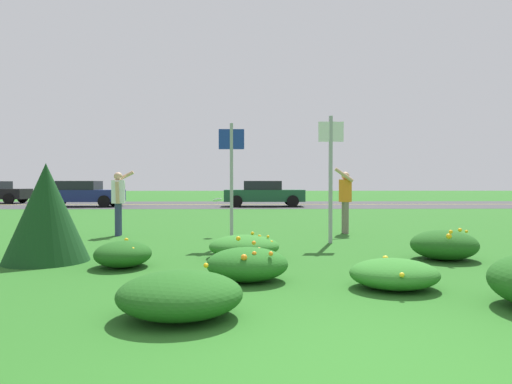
# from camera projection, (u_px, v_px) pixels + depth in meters

# --- Properties ---
(ground_plane) EXTENTS (120.00, 120.00, 0.00)m
(ground_plane) POSITION_uv_depth(u_px,v_px,m) (273.00, 222.00, 15.39)
(ground_plane) COLOR #26601E
(highway_strip) EXTENTS (120.00, 9.34, 0.01)m
(highway_strip) POSITION_uv_depth(u_px,v_px,m) (261.00, 205.00, 27.67)
(highway_strip) COLOR #38383A
(highway_strip) RESTS_ON ground
(highway_center_stripe) EXTENTS (120.00, 0.16, 0.00)m
(highway_center_stripe) POSITION_uv_depth(u_px,v_px,m) (261.00, 204.00, 27.67)
(highway_center_stripe) COLOR yellow
(highway_center_stripe) RESTS_ON ground
(daylily_clump_near_camera) EXTENTS (1.13, 1.01, 0.37)m
(daylily_clump_near_camera) POSITION_uv_depth(u_px,v_px,m) (394.00, 274.00, 5.71)
(daylily_clump_near_camera) COLOR #2D7526
(daylily_clump_near_camera) RESTS_ON ground
(daylily_clump_front_center) EXTENTS (1.26, 1.13, 0.49)m
(daylily_clump_front_center) POSITION_uv_depth(u_px,v_px,m) (180.00, 295.00, 4.48)
(daylily_clump_front_center) COLOR #1E5619
(daylily_clump_front_center) RESTS_ON ground
(daylily_clump_front_left) EXTENTS (1.26, 1.22, 0.46)m
(daylily_clump_front_left) POSITION_uv_depth(u_px,v_px,m) (244.00, 246.00, 8.07)
(daylily_clump_front_left) COLOR #2D7526
(daylily_clump_front_left) RESTS_ON ground
(daylily_clump_mid_right) EXTENTS (0.90, 0.98, 0.42)m
(daylily_clump_mid_right) POSITION_uv_depth(u_px,v_px,m) (123.00, 254.00, 7.17)
(daylily_clump_mid_right) COLOR #1E5619
(daylily_clump_mid_right) RESTS_ON ground
(daylily_clump_mid_left) EXTENTS (1.15, 1.08, 0.57)m
(daylily_clump_mid_left) POSITION_uv_depth(u_px,v_px,m) (444.00, 245.00, 7.86)
(daylily_clump_mid_left) COLOR #1E5619
(daylily_clump_mid_left) RESTS_ON ground
(daylily_clump_front_right) EXTENTS (1.13, 1.02, 0.49)m
(daylily_clump_front_right) POSITION_uv_depth(u_px,v_px,m) (247.00, 264.00, 6.16)
(daylily_clump_front_right) COLOR #23661E
(daylily_clump_front_right) RESTS_ON ground
(sign_post_near_path) EXTENTS (0.56, 0.10, 2.66)m
(sign_post_near_path) POSITION_uv_depth(u_px,v_px,m) (232.00, 171.00, 9.88)
(sign_post_near_path) COLOR #93969B
(sign_post_near_path) RESTS_ON ground
(sign_post_by_roadside) EXTENTS (0.56, 0.10, 2.83)m
(sign_post_by_roadside) POSITION_uv_depth(u_px,v_px,m) (331.00, 167.00, 9.99)
(sign_post_by_roadside) COLOR #93969B
(sign_post_by_roadside) RESTS_ON ground
(evergreen_shrub_side) EXTENTS (1.41, 1.41, 1.68)m
(evergreen_shrub_side) POSITION_uv_depth(u_px,v_px,m) (46.00, 212.00, 7.64)
(evergreen_shrub_side) COLOR #143D19
(evergreen_shrub_side) RESTS_ON ground
(person_thrower_white_shirt) EXTENTS (0.54, 0.51, 1.66)m
(person_thrower_white_shirt) POSITION_uv_depth(u_px,v_px,m) (118.00, 198.00, 11.40)
(person_thrower_white_shirt) COLOR silver
(person_thrower_white_shirt) RESTS_ON ground
(person_catcher_orange_shirt) EXTENTS (0.52, 0.51, 1.75)m
(person_catcher_orange_shirt) POSITION_uv_depth(u_px,v_px,m) (345.00, 196.00, 11.92)
(person_catcher_orange_shirt) COLOR orange
(person_catcher_orange_shirt) RESTS_ON ground
(frisbee_white) EXTENTS (0.24, 0.23, 0.13)m
(frisbee_white) POSITION_uv_depth(u_px,v_px,m) (217.00, 200.00, 11.32)
(frisbee_white) COLOR white
(car_navy_center_left) EXTENTS (4.50, 2.00, 1.45)m
(car_navy_center_left) POSITION_uv_depth(u_px,v_px,m) (81.00, 194.00, 25.32)
(car_navy_center_left) COLOR navy
(car_navy_center_left) RESTS_ON ground
(car_dark_green_center_right) EXTENTS (4.50, 2.00, 1.45)m
(car_dark_green_center_right) POSITION_uv_depth(u_px,v_px,m) (264.00, 193.00, 25.56)
(car_dark_green_center_right) COLOR #194C2D
(car_dark_green_center_right) RESTS_ON ground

